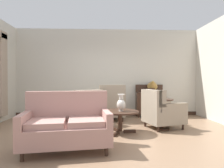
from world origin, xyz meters
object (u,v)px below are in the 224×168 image
at_px(porcelain_vase, 121,104).
at_px(armchair_foreground_right, 84,110).
at_px(armchair_far_left, 161,112).
at_px(coffee_table, 120,115).
at_px(gramophone, 152,85).
at_px(settee, 67,126).
at_px(side_table, 163,111).
at_px(sideboard, 150,102).
at_px(armchair_back_corner, 111,106).

relative_size(porcelain_vase, armchair_foreground_right, 0.35).
bearing_deg(armchair_far_left, porcelain_vase, 95.43).
xyz_separation_m(coffee_table, gramophone, (1.24, 1.91, 0.66)).
bearing_deg(armchair_far_left, settee, 107.41).
bearing_deg(coffee_table, porcelain_vase, -62.78).
relative_size(coffee_table, side_table, 1.13).
relative_size(settee, sideboard, 1.44).
bearing_deg(porcelain_vase, coffee_table, 117.22).
xyz_separation_m(armchair_far_left, sideboard, (0.11, 1.60, 0.05)).
xyz_separation_m(armchair_far_left, side_table, (0.01, -0.14, 0.03)).
bearing_deg(armchair_back_corner, coffee_table, 92.31).
height_order(porcelain_vase, armchair_foreground_right, armchair_foreground_right).
distance_m(armchair_far_left, armchair_back_corner, 1.61).
relative_size(armchair_far_left, armchair_back_corner, 0.98).
distance_m(armchair_far_left, gramophone, 1.65).
bearing_deg(settee, gramophone, 45.03).
distance_m(coffee_table, porcelain_vase, 0.27).
height_order(porcelain_vase, side_table, porcelain_vase).
height_order(porcelain_vase, armchair_back_corner, armchair_back_corner).
bearing_deg(armchair_far_left, armchair_foreground_right, 59.81).
xyz_separation_m(settee, gramophone, (2.24, 2.94, 0.66)).
bearing_deg(armchair_back_corner, settee, 67.60).
height_order(armchair_back_corner, sideboard, armchair_back_corner).
relative_size(coffee_table, porcelain_vase, 2.18).
bearing_deg(armchair_foreground_right, side_table, 121.32).
relative_size(armchair_far_left, gramophone, 2.02).
distance_m(armchair_far_left, armchair_foreground_right, 2.03).
distance_m(settee, armchair_foreground_right, 1.89).
relative_size(settee, side_table, 2.07).
bearing_deg(settee, porcelain_vase, 36.46).
xyz_separation_m(armchair_far_left, armchair_foreground_right, (-1.98, 0.46, -0.00)).
bearing_deg(side_table, sideboard, 86.62).
bearing_deg(sideboard, armchair_foreground_right, -151.33).
relative_size(porcelain_vase, side_table, 0.52).
height_order(armchair_far_left, armchair_back_corner, armchair_back_corner).
distance_m(coffee_table, armchair_back_corner, 1.46).
height_order(side_table, gramophone, gramophone).
relative_size(coffee_table, sideboard, 0.79).
bearing_deg(settee, armchair_back_corner, 63.18).
height_order(coffee_table, armchair_foreground_right, armchair_foreground_right).
bearing_deg(side_table, coffee_table, -166.17).
bearing_deg(gramophone, settee, -127.27).
bearing_deg(armchair_back_corner, side_table, 132.56).
bearing_deg(coffee_table, gramophone, 57.15).
height_order(porcelain_vase, settee, settee).
bearing_deg(armchair_far_left, sideboard, -21.31).
distance_m(side_table, gramophone, 1.77).
bearing_deg(porcelain_vase, armchair_foreground_right, 136.05).
xyz_separation_m(side_table, sideboard, (0.10, 1.74, 0.03)).
bearing_deg(armchair_far_left, coffee_table, 93.35).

